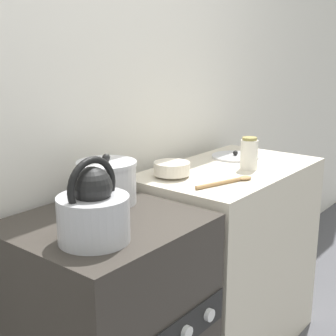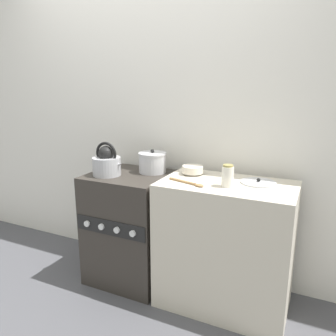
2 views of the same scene
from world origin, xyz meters
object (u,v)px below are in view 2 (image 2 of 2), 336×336
at_px(enamel_bowl, 193,170).
at_px(cooking_pot, 152,162).
at_px(kettle, 107,163).
at_px(stove, 131,227).
at_px(loose_pot_lid, 258,182).
at_px(storage_jar, 228,176).

bearing_deg(enamel_bowl, cooking_pot, 175.33).
distance_m(kettle, enamel_bowl, 0.63).
height_order(stove, enamel_bowl, enamel_bowl).
bearing_deg(kettle, loose_pot_lid, 8.94).
xyz_separation_m(stove, enamel_bowl, (0.47, 0.09, 0.49)).
bearing_deg(stove, storage_jar, -6.73).
xyz_separation_m(stove, storage_jar, (0.77, -0.09, 0.52)).
bearing_deg(storage_jar, loose_pot_lid, 44.96).
relative_size(enamel_bowl, loose_pot_lid, 0.65).
distance_m(kettle, storage_jar, 0.90).
xyz_separation_m(kettle, cooking_pot, (0.26, 0.22, -0.02)).
bearing_deg(cooking_pot, storage_jar, -18.35).
bearing_deg(enamel_bowl, loose_pot_lid, -2.89).
bearing_deg(enamel_bowl, stove, -168.75).
bearing_deg(storage_jar, cooking_pot, 161.65).
xyz_separation_m(storage_jar, loose_pot_lid, (0.16, 0.16, -0.06)).
height_order(storage_jar, loose_pot_lid, storage_jar).
bearing_deg(enamel_bowl, storage_jar, -31.39).
distance_m(stove, loose_pot_lid, 1.04).
xyz_separation_m(stove, loose_pot_lid, (0.93, 0.07, 0.46)).
bearing_deg(loose_pot_lid, cooking_pot, 176.36).
bearing_deg(stove, kettle, -143.21).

